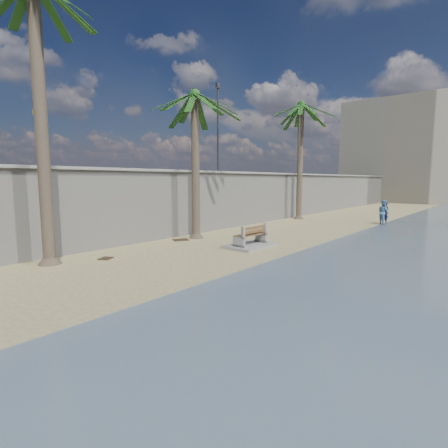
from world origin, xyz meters
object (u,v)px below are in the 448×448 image
Objects in this scene: palm_back at (302,107)px; palm_mid at (195,97)px; person_a at (385,211)px; person_b at (384,211)px; bench_far at (250,238)px.

palm_mid is at bearing -89.24° from palm_back.
person_b reaches higher than person_a.
bench_far is 12.99m from person_a.
person_a is at bearing -83.76° from person_b.
person_a is 0.99× the size of person_b.
palm_back is at bearing 50.14° from person_b.
bench_far is 0.29× the size of palm_mid.
person_b is at bearing 5.79° from palm_back.
palm_mid is 11.88m from palm_back.
bench_far is 1.26× the size of person_b.
palm_mid is at bearing 176.12° from bench_far.
palm_back is (-3.85, 12.05, 8.20)m from bench_far.
person_b is (6.00, 12.42, -6.31)m from palm_mid.
palm_mid reaches higher than person_a.
palm_mid is (-3.69, 0.25, 6.83)m from bench_far.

